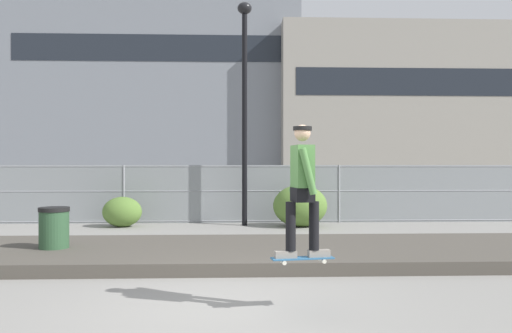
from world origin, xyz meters
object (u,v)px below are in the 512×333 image
skateboard (302,258)px  trash_bin (54,233)px  shrub_left (122,212)px  shrub_center (300,206)px  street_lamp (245,87)px  parked_car_near (157,192)px  skater (302,183)px

skateboard → trash_bin: (-4.40, 3.59, -0.15)m
skateboard → shrub_left: shrub_left is taller
skateboard → shrub_center: (1.07, 8.65, -0.04)m
shrub_left → shrub_center: bearing=-1.8°
shrub_left → skateboard: bearing=-64.2°
skateboard → street_lamp: (-0.59, 9.05, 3.59)m
street_lamp → parked_car_near: 5.70m
skateboard → shrub_left: (-4.26, 8.82, -0.22)m
skater → street_lamp: size_ratio=0.25×
street_lamp → parked_car_near: (-3.18, 3.27, -3.41)m
parked_car_near → shrub_left: bearing=-98.0°
trash_bin → skater: bearing=-39.2°
parked_car_near → skater: bearing=-73.0°
skateboard → shrub_left: bearing=115.8°
skateboard → parked_car_near: 12.89m
skateboard → shrub_center: shrub_center is taller
parked_car_near → trash_bin: 8.77m
skateboard → trash_bin: bearing=140.8°
shrub_center → street_lamp: bearing=166.4°
shrub_left → shrub_center: (5.33, -0.17, 0.18)m
skater → parked_car_near: size_ratio=0.38×
trash_bin → shrub_center: bearing=42.8°
shrub_left → skater: bearing=-64.2°
parked_car_near → trash_bin: bearing=-94.2°
street_lamp → shrub_center: (1.66, -0.40, -3.62)m
skateboard → shrub_center: bearing=83.0°
parked_car_near → shrub_center: 6.08m
skater → shrub_left: skater is taller
parked_car_near → shrub_center: size_ratio=2.77×
parked_car_near → shrub_center: parked_car_near is taller
shrub_center → trash_bin: (-5.47, -5.06, -0.11)m
street_lamp → shrub_left: street_lamp is taller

